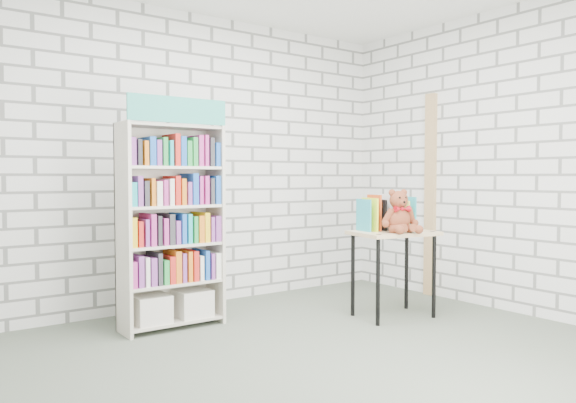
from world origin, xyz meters
TOP-DOWN VIEW (x-y plane):
  - ground at (0.00, 0.00)m, footprint 4.50×4.50m
  - room_shell at (0.00, 0.00)m, footprint 4.52×4.02m
  - bookshelf at (-0.50, 1.36)m, footprint 0.83×0.32m
  - display_table at (1.23, 0.53)m, footprint 0.78×0.60m
  - table_books at (1.25, 0.64)m, footprint 0.52×0.30m
  - teddy_bear at (1.20, 0.42)m, footprint 0.34×0.34m
  - door_trim at (2.23, 0.95)m, footprint 0.05×0.12m

SIDE VIEW (x-z plane):
  - ground at x=0.00m, z-range 0.00..0.00m
  - display_table at x=1.23m, z-range 0.27..1.03m
  - bookshelf at x=-0.50m, z-range -0.08..1.79m
  - table_books at x=1.25m, z-range 0.76..1.05m
  - teddy_bear at x=1.20m, z-range 0.72..1.10m
  - door_trim at x=2.23m, z-range 0.00..2.10m
  - room_shell at x=0.00m, z-range 0.38..3.19m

